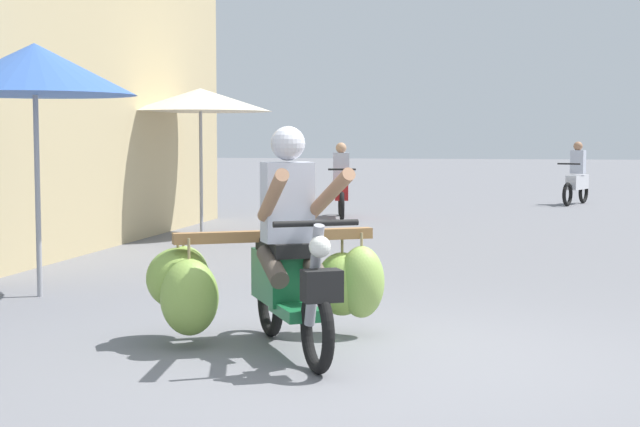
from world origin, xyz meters
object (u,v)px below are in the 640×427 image
object	(u,v)px
motorbike_main_loaded	(262,273)
market_umbrella_near_shop	(35,69)
motorbike_distant_ahead_right	(577,179)
motorbike_distant_ahead_left	(341,187)
market_umbrella_further_along	(200,100)

from	to	relation	value
motorbike_main_loaded	market_umbrella_near_shop	bearing A→B (deg)	147.96
motorbike_distant_ahead_right	market_umbrella_near_shop	bearing A→B (deg)	-112.66
motorbike_distant_ahead_left	market_umbrella_further_along	world-z (taller)	market_umbrella_further_along
motorbike_distant_ahead_left	motorbike_distant_ahead_right	world-z (taller)	same
motorbike_distant_ahead_left	motorbike_main_loaded	bearing A→B (deg)	-82.77
motorbike_distant_ahead_right	market_umbrella_further_along	distance (m)	10.18
motorbike_distant_ahead_left	market_umbrella_further_along	bearing A→B (deg)	-112.84
motorbike_distant_ahead_left	market_umbrella_further_along	size ratio (longest dim) A/B	0.72
motorbike_main_loaded	market_umbrella_near_shop	distance (m)	3.47
motorbike_main_loaded	market_umbrella_near_shop	world-z (taller)	market_umbrella_near_shop
motorbike_distant_ahead_right	market_umbrella_near_shop	size ratio (longest dim) A/B	0.65
motorbike_distant_ahead_left	market_umbrella_near_shop	distance (m)	9.54
motorbike_main_loaded	motorbike_distant_ahead_left	world-z (taller)	motorbike_main_loaded
motorbike_main_loaded	market_umbrella_further_along	distance (m)	8.06
motorbike_distant_ahead_left	market_umbrella_near_shop	world-z (taller)	market_umbrella_near_shop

